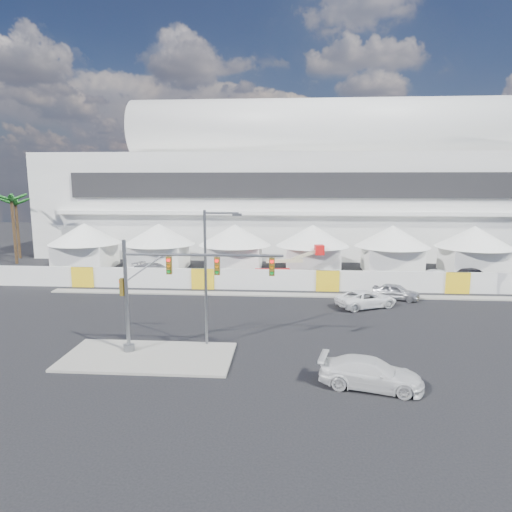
# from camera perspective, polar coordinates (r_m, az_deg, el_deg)

# --- Properties ---
(ground) EXTENTS (160.00, 160.00, 0.00)m
(ground) POSITION_cam_1_polar(r_m,az_deg,el_deg) (30.26, -0.43, -10.78)
(ground) COLOR black
(ground) RESTS_ON ground
(median_island) EXTENTS (10.00, 5.00, 0.15)m
(median_island) POSITION_cam_1_polar(r_m,az_deg,el_deg) (28.58, -13.29, -12.14)
(median_island) COLOR gray
(median_island) RESTS_ON ground
(far_curb) EXTENTS (80.00, 1.20, 0.12)m
(far_curb) POSITION_cam_1_polar(r_m,az_deg,el_deg) (45.68, 26.95, -4.75)
(far_curb) COLOR gray
(far_curb) RESTS_ON ground
(stadium) EXTENTS (80.00, 24.80, 21.98)m
(stadium) POSITION_cam_1_polar(r_m,az_deg,el_deg) (70.09, 9.53, 8.54)
(stadium) COLOR silver
(stadium) RESTS_ON ground
(tent_row) EXTENTS (53.40, 8.40, 5.40)m
(tent_row) POSITION_cam_1_polar(r_m,az_deg,el_deg) (52.83, 2.19, 1.52)
(tent_row) COLOR white
(tent_row) RESTS_ON ground
(hoarding_fence) EXTENTS (70.00, 0.25, 2.00)m
(hoarding_fence) POSITION_cam_1_polar(r_m,az_deg,el_deg) (43.99, 8.93, -3.07)
(hoarding_fence) COLOR white
(hoarding_fence) RESTS_ON ground
(palm_cluster) EXTENTS (10.60, 10.60, 8.55)m
(palm_cluster) POSITION_cam_1_polar(r_m,az_deg,el_deg) (68.05, -27.66, 5.40)
(palm_cluster) COLOR #47331E
(palm_cluster) RESTS_ON ground
(sedan_silver) EXTENTS (3.09, 4.36, 1.38)m
(sedan_silver) POSITION_cam_1_polar(r_m,az_deg,el_deg) (42.45, 17.07, -4.27)
(sedan_silver) COLOR #BABBC0
(sedan_silver) RESTS_ON ground
(pickup_curb) EXTENTS (4.28, 5.63, 1.42)m
(pickup_curb) POSITION_cam_1_polar(r_m,az_deg,el_deg) (39.15, 13.62, -5.23)
(pickup_curb) COLOR white
(pickup_curb) RESTS_ON ground
(pickup_near) EXTENTS (3.24, 5.56, 1.52)m
(pickup_near) POSITION_cam_1_polar(r_m,az_deg,el_deg) (24.70, 14.15, -14.02)
(pickup_near) COLOR silver
(pickup_near) RESTS_ON ground
(lot_car_a) EXTENTS (3.39, 4.69, 1.47)m
(lot_car_a) POSITION_cam_1_polar(r_m,az_deg,el_deg) (49.43, 22.06, -2.58)
(lot_car_a) COLOR silver
(lot_car_a) RESTS_ON ground
(lot_car_b) EXTENTS (3.33, 4.92, 1.56)m
(lot_car_b) POSITION_cam_1_polar(r_m,az_deg,el_deg) (52.35, 25.51, -2.12)
(lot_car_b) COLOR black
(lot_car_b) RESTS_ON ground
(lot_car_c) EXTENTS (4.24, 5.70, 1.54)m
(lot_car_c) POSITION_cam_1_polar(r_m,az_deg,el_deg) (50.51, -12.45, -1.81)
(lot_car_c) COLOR #B7B8BC
(lot_car_c) RESTS_ON ground
(traffic_mast) EXTENTS (9.75, 0.67, 6.87)m
(traffic_mast) POSITION_cam_1_polar(r_m,az_deg,el_deg) (27.80, -11.75, -4.17)
(traffic_mast) COLOR slate
(traffic_mast) RESTS_ON median_island
(streetlight_median) EXTENTS (2.36, 0.24, 8.54)m
(streetlight_median) POSITION_cam_1_polar(r_m,az_deg,el_deg) (28.45, -5.88, -1.57)
(streetlight_median) COLOR gray
(streetlight_median) RESTS_ON median_island
(boom_lift) EXTENTS (7.39, 2.16, 3.69)m
(boom_lift) POSITION_cam_1_polar(r_m,az_deg,el_deg) (48.18, 2.96, -1.87)
(boom_lift) COLOR red
(boom_lift) RESTS_ON ground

